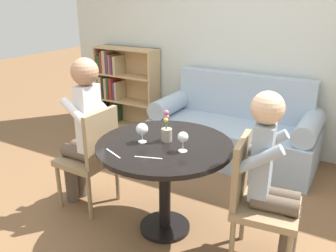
# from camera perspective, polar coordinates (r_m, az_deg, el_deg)

# --- Properties ---
(ground_plane) EXTENTS (16.00, 16.00, 0.00)m
(ground_plane) POSITION_cam_1_polar(r_m,az_deg,el_deg) (2.98, -0.50, -16.04)
(ground_plane) COLOR brown
(back_wall) EXTENTS (5.20, 0.05, 2.70)m
(back_wall) POSITION_cam_1_polar(r_m,az_deg,el_deg) (4.23, 13.50, 14.21)
(back_wall) COLOR silver
(back_wall) RESTS_ON ground_plane
(round_table) EXTENTS (1.01, 1.01, 0.74)m
(round_table) POSITION_cam_1_polar(r_m,az_deg,el_deg) (2.66, -0.54, -5.46)
(round_table) COLOR black
(round_table) RESTS_ON ground_plane
(couch) EXTENTS (1.80, 0.80, 0.92)m
(couch) POSITION_cam_1_polar(r_m,az_deg,el_deg) (4.07, 10.54, -0.91)
(couch) COLOR #9EB2C6
(couch) RESTS_ON ground_plane
(bookshelf_left) EXTENTS (0.91, 0.28, 1.10)m
(bookshelf_left) POSITION_cam_1_polar(r_m,az_deg,el_deg) (5.04, -7.55, 6.26)
(bookshelf_left) COLOR tan
(bookshelf_left) RESTS_ON ground_plane
(chair_left) EXTENTS (0.43, 0.43, 0.90)m
(chair_left) POSITION_cam_1_polar(r_m,az_deg,el_deg) (3.08, -12.02, -4.49)
(chair_left) COLOR #937A56
(chair_left) RESTS_ON ground_plane
(chair_right) EXTENTS (0.47, 0.47, 0.90)m
(chair_right) POSITION_cam_1_polar(r_m,az_deg,el_deg) (2.49, 13.98, -11.02)
(chair_right) COLOR #937A56
(chair_right) RESTS_ON ground_plane
(person_left) EXTENTS (0.42, 0.35, 1.31)m
(person_left) POSITION_cam_1_polar(r_m,az_deg,el_deg) (3.05, -13.43, -0.39)
(person_left) COLOR brown
(person_left) RESTS_ON ground_plane
(person_right) EXTENTS (0.44, 0.37, 1.22)m
(person_right) POSITION_cam_1_polar(r_m,az_deg,el_deg) (2.41, 16.44, -7.90)
(person_right) COLOR brown
(person_right) RESTS_ON ground_plane
(wine_glass_left) EXTENTS (0.09, 0.09, 0.15)m
(wine_glass_left) POSITION_cam_1_polar(r_m,az_deg,el_deg) (2.60, -4.18, -0.60)
(wine_glass_left) COLOR white
(wine_glass_left) RESTS_ON round_table
(wine_glass_right) EXTENTS (0.08, 0.08, 0.14)m
(wine_glass_right) POSITION_cam_1_polar(r_m,az_deg,el_deg) (2.44, 2.41, -1.91)
(wine_glass_right) COLOR white
(wine_glass_right) RESTS_ON round_table
(flower_vase) EXTENTS (0.08, 0.08, 0.24)m
(flower_vase) POSITION_cam_1_polar(r_m,az_deg,el_deg) (2.62, -0.23, -0.73)
(flower_vase) COLOR #9E9384
(flower_vase) RESTS_ON round_table
(knife_left_setting) EXTENTS (0.18, 0.08, 0.00)m
(knife_left_setting) POSITION_cam_1_polar(r_m,az_deg,el_deg) (2.47, -8.80, -4.35)
(knife_left_setting) COLOR silver
(knife_left_setting) RESTS_ON round_table
(fork_left_setting) EXTENTS (0.18, 0.07, 0.00)m
(fork_left_setting) POSITION_cam_1_polar(r_m,az_deg,el_deg) (2.39, -3.17, -5.08)
(fork_left_setting) COLOR silver
(fork_left_setting) RESTS_ON round_table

